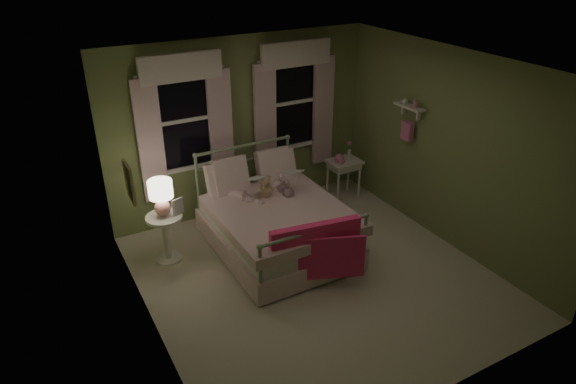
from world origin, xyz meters
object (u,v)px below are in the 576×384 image
teddy_bear (266,188)px  nightstand_right (344,166)px  child_left (241,176)px  child_right (279,169)px  bed (275,223)px  nightstand_left (166,232)px  table_lamp (161,194)px

teddy_bear → nightstand_right: size_ratio=0.49×
child_left → child_right: size_ratio=1.05×
bed → nightstand_right: bearing=25.3°
child_left → teddy_bear: bearing=128.8°
child_right → nightstand_right: (1.34, 0.35, -0.39)m
nightstand_left → table_lamp: bearing=0.0°
bed → nightstand_left: bearing=162.4°
child_right → nightstand_left: (-1.63, 0.01, -0.52)m
child_right → nightstand_left: bearing=4.8°
bed → child_left: bearing=123.6°
nightstand_left → nightstand_right: bearing=6.5°
teddy_bear → nightstand_right: 1.72m
child_left → table_lamp: 1.07m
nightstand_right → table_lamp: bearing=-173.5°
child_left → nightstand_right: size_ratio=1.21×
teddy_bear → nightstand_left: 1.41m
child_left → nightstand_right: child_left is taller
child_right → teddy_bear: (-0.28, -0.16, -0.14)m
bed → child_right: (0.28, 0.42, 0.55)m
teddy_bear → nightstand_left: size_ratio=0.48×
child_left → child_right: (0.56, 0.00, -0.02)m
bed → child_left: (-0.28, 0.42, 0.57)m
child_right → table_lamp: (-1.63, 0.01, 0.02)m
bed → child_right: bearing=56.4°
nightstand_right → nightstand_left: bearing=-173.5°
child_left → nightstand_left: (-1.07, 0.01, -0.54)m
bed → nightstand_right: (1.62, 0.77, 0.17)m
child_left → nightstand_right: bearing=168.5°
bed → nightstand_right: bed is taller
bed → child_left: 0.76m
bed → child_right: 0.75m
child_left → nightstand_right: (1.90, 0.35, -0.41)m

